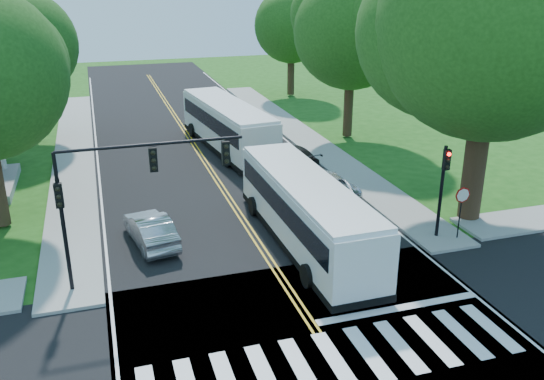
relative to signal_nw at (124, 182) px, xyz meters
name	(u,v)px	position (x,y,z in m)	size (l,w,h in m)	color
ground	(329,351)	(5.86, -6.43, -4.38)	(140.00, 140.00, 0.00)	#1C4F13
road	(215,178)	(5.86, 11.57, -4.37)	(14.00, 96.00, 0.01)	black
cross_road	(329,350)	(5.86, -6.43, -4.37)	(60.00, 12.00, 0.01)	black
center_line	(203,158)	(5.86, 15.57, -4.36)	(0.36, 70.00, 0.01)	gold
edge_line_w	(98,168)	(-0.94, 15.57, -4.36)	(0.12, 70.00, 0.01)	silver
edge_line_e	(298,150)	(12.66, 15.57, -4.36)	(0.12, 70.00, 0.01)	silver
crosswalk	(335,359)	(5.86, -6.93, -4.36)	(12.60, 3.00, 0.01)	silver
stop_bar	(399,308)	(9.36, -4.83, -4.36)	(6.60, 0.40, 0.01)	silver
sidewalk_nw	(74,156)	(-2.44, 18.57, -4.30)	(2.60, 40.00, 0.15)	gray
sidewalk_ne	(303,136)	(14.16, 18.57, -4.30)	(2.60, 40.00, 0.15)	gray
tree_ne_big	(493,24)	(16.86, 1.57, 5.24)	(10.80, 10.80, 14.91)	#322314
tree_west_far	(22,45)	(-5.14, 23.57, 2.62)	(7.60, 7.60, 10.67)	#322314
tree_east_mid	(352,31)	(17.36, 17.57, 3.48)	(8.40, 8.40, 11.93)	#322314
tree_east_far	(291,26)	(18.36, 33.57, 2.48)	(7.20, 7.20, 10.34)	#322314
signal_nw	(124,182)	(0.00, 0.00, 0.00)	(7.15, 0.46, 5.66)	black
signal_ne	(443,180)	(14.06, 0.01, -1.41)	(0.30, 0.46, 4.40)	black
stop_sign	(462,200)	(14.86, -0.45, -2.35)	(0.76, 0.08, 2.53)	black
bus_lead	(306,210)	(7.92, 1.38, -2.70)	(3.09, 12.21, 3.15)	white
bus_follow	(227,125)	(8.00, 17.31, -2.63)	(4.19, 12.92, 3.29)	white
hatchback	(151,229)	(1.11, 3.45, -3.64)	(1.54, 4.42, 1.46)	#AAACB1
suv	(325,184)	(11.12, 6.85, -3.69)	(2.24, 4.86, 1.35)	silver
dark_sedan	(291,156)	(11.00, 12.20, -3.67)	(1.95, 4.79, 1.39)	black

